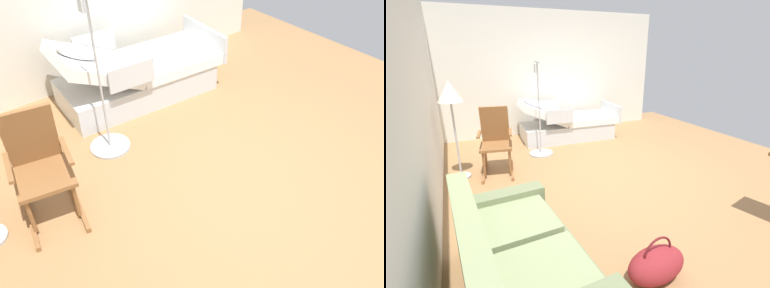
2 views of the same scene
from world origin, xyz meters
The scene contains 9 objects.
ground_plane centered at (0.00, 0.00, 0.00)m, with size 7.00×7.00×0.00m, color #9E7247.
back_wall centered at (0.00, 2.53, 1.35)m, with size 5.80×0.10×2.70m, color silver.
side_wall centered at (2.85, 0.00, 1.35)m, with size 0.10×5.16×2.70m, color silver.
hospital_bed centered at (2.08, -0.04, 0.30)m, with size 1.09×2.14×0.99m.
couch centered at (-1.71, 1.89, 0.31)m, with size 1.65×0.95×0.85m.
rocking_chair centered at (0.91, 1.65, 0.50)m, with size 0.83×0.60×1.05m.
floor_lamp centered at (0.90, 2.22, 1.23)m, with size 0.34×0.34×1.48m.
duffel_bag centered at (-1.97, 0.78, 0.15)m, with size 0.36×0.58×0.43m.
iv_pole centered at (1.37, 0.79, 0.25)m, with size 0.44×0.44×1.69m.
Camera 2 is at (-3.45, 2.18, 1.90)m, focal length 26.17 mm.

